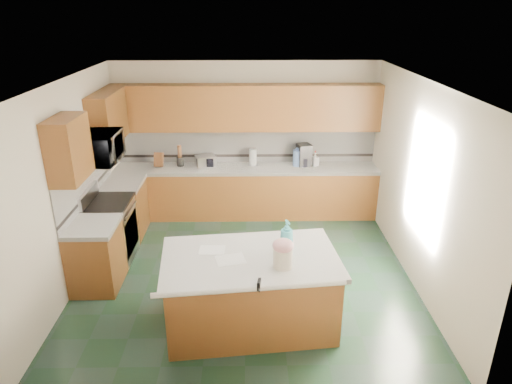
{
  "coord_description": "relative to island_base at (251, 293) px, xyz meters",
  "views": [
    {
      "loc": [
        0.06,
        -5.58,
        3.56
      ],
      "look_at": [
        0.15,
        0.35,
        1.12
      ],
      "focal_mm": 32.0,
      "sensor_mm": 36.0,
      "label": 1
    }
  ],
  "objects": [
    {
      "name": "clamp_handle",
      "position": [
        0.09,
        -0.63,
        0.48
      ],
      "size": [
        0.02,
        0.07,
        0.02
      ],
      "primitive_type": "cylinder",
      "rotation": [
        1.57,
        0.0,
        0.0
      ],
      "color": "black",
      "rests_on": "island_top"
    },
    {
      "name": "left_accent_band",
      "position": [
        -2.35,
        1.64,
        0.61
      ],
      "size": [
        0.01,
        2.3,
        0.05
      ],
      "primitive_type": "cube",
      "color": "black",
      "rests_on": "wall_left"
    },
    {
      "name": "toaster_oven_door",
      "position": [
        -0.77,
        3.03,
        0.59
      ],
      "size": [
        0.29,
        0.01,
        0.15
      ],
      "primitive_type": "cube",
      "color": "black",
      "rests_on": "toaster_oven"
    },
    {
      "name": "wall_front",
      "position": [
        -0.06,
        -1.23,
        0.92
      ],
      "size": [
        4.6,
        0.04,
        2.7
      ],
      "primitive_type": "cube",
      "color": "#EEE2CC",
      "rests_on": "ground"
    },
    {
      "name": "treat_jar_lid",
      "position": [
        0.35,
        -0.22,
        0.75
      ],
      "size": [
        0.23,
        0.23,
        0.14
      ],
      "primitive_type": "ellipsoid",
      "color": "pink",
      "rests_on": "treat_jar"
    },
    {
      "name": "range_cooktop",
      "position": [
        -2.06,
        1.59,
        0.47
      ],
      "size": [
        0.62,
        0.78,
        0.04
      ],
      "primitive_type": "cube",
      "color": "black",
      "rests_on": "range_body"
    },
    {
      "name": "wall_back",
      "position": [
        -0.06,
        3.41,
        0.92
      ],
      "size": [
        4.6,
        0.04,
        2.7
      ],
      "primitive_type": "cube",
      "color": "#EEE2CC",
      "rests_on": "ground"
    },
    {
      "name": "range_backguard",
      "position": [
        -2.32,
        1.59,
        0.59
      ],
      "size": [
        0.06,
        0.76,
        0.18
      ],
      "primitive_type": "cube",
      "color": "#B7B7BC",
      "rests_on": "range_body"
    },
    {
      "name": "toaster_oven",
      "position": [
        -0.77,
        3.14,
        0.59
      ],
      "size": [
        0.39,
        0.33,
        0.19
      ],
      "primitive_type": "cube",
      "rotation": [
        0.0,
        0.0,
        0.34
      ],
      "color": "#B7B7BC",
      "rests_on": "back_countertop"
    },
    {
      "name": "water_jug",
      "position": [
        0.85,
        3.15,
        0.63
      ],
      "size": [
        0.17,
        0.17,
        0.28
      ],
      "primitive_type": "cylinder",
      "color": "#6888CB",
      "rests_on": "back_countertop"
    },
    {
      "name": "paper_towel",
      "position": [
        0.06,
        3.19,
        0.64
      ],
      "size": [
        0.13,
        0.13,
        0.3
      ],
      "primitive_type": "cylinder",
      "color": "white",
      "rests_on": "back_countertop"
    },
    {
      "name": "soap_bottle_back",
      "position": [
        1.15,
        3.14,
        0.61
      ],
      "size": [
        0.15,
        0.15,
        0.24
      ],
      "primitive_type": "imported",
      "rotation": [
        0.0,
        0.0,
        0.48
      ],
      "color": "white",
      "rests_on": "back_countertop"
    },
    {
      "name": "left_counter_rear",
      "position": [
        -2.06,
        2.38,
        0.46
      ],
      "size": [
        0.64,
        0.82,
        0.06
      ],
      "primitive_type": "cube",
      "color": "white",
      "rests_on": "left_base_cab_rear"
    },
    {
      "name": "paper_sheet_a",
      "position": [
        -0.22,
        -0.06,
        0.49
      ],
      "size": [
        0.37,
        0.31,
        0.0
      ],
      "primitive_type": "cube",
      "rotation": [
        0.0,
        0.0,
        0.25
      ],
      "color": "white",
      "rests_on": "island_top"
    },
    {
      "name": "utensil_crock",
      "position": [
        -1.23,
        3.17,
        0.57
      ],
      "size": [
        0.12,
        0.12,
        0.15
      ],
      "primitive_type": "cylinder",
      "color": "black",
      "rests_on": "back_countertop"
    },
    {
      "name": "island_base",
      "position": [
        0.0,
        0.0,
        0.0
      ],
      "size": [
        2.0,
        1.28,
        0.86
      ],
      "primitive_type": "cube",
      "rotation": [
        0.0,
        0.0,
        0.11
      ],
      "color": "#3B220D",
      "rests_on": "ground"
    },
    {
      "name": "paper_sheet_b",
      "position": [
        -0.44,
        0.16,
        0.49
      ],
      "size": [
        0.3,
        0.23,
        0.0
      ],
      "primitive_type": "cube",
      "rotation": [
        0.0,
        0.0,
        -0.03
      ],
      "color": "white",
      "rests_on": "island_top"
    },
    {
      "name": "ceiling",
      "position": [
        -0.06,
        1.09,
        2.27
      ],
      "size": [
        4.6,
        4.6,
        0.0
      ],
      "primitive_type": "plane",
      "color": "white",
      "rests_on": "ground"
    },
    {
      "name": "soap_bottle_island",
      "position": [
        0.41,
        0.06,
        0.7
      ],
      "size": [
        0.2,
        0.2,
        0.42
      ],
      "primitive_type": "imported",
      "rotation": [
        0.0,
        0.0,
        0.28
      ],
      "color": "#42ACBE",
      "rests_on": "island_top"
    },
    {
      "name": "back_upper_cab",
      "position": [
        -0.06,
        3.22,
        1.51
      ],
      "size": [
        4.6,
        0.33,
        0.78
      ],
      "primitive_type": "cube",
      "color": "#3B220D",
      "rests_on": "wall_back"
    },
    {
      "name": "soap_back_cap",
      "position": [
        1.15,
        3.14,
        0.75
      ],
      "size": [
        0.02,
        0.02,
        0.03
      ],
      "primitive_type": "cylinder",
      "color": "red",
      "rests_on": "soap_bottle_back"
    },
    {
      "name": "treat_jar_knob",
      "position": [
        0.35,
        -0.22,
        0.8
      ],
      "size": [
        0.08,
        0.03,
        0.03
      ],
      "primitive_type": "cylinder",
      "rotation": [
        0.0,
        1.57,
        0.0
      ],
      "color": "tan",
      "rests_on": "treat_jar_lid"
    },
    {
      "name": "utensil_bundle",
      "position": [
        -1.23,
        3.17,
        0.76
      ],
      "size": [
        0.07,
        0.07,
        0.22
      ],
      "primitive_type": "cylinder",
      "color": "#472814",
      "rests_on": "utensil_crock"
    },
    {
      "name": "window_light_proxy",
      "position": [
        2.23,
        0.89,
        1.07
      ],
      "size": [
        0.02,
        1.4,
        1.1
      ],
      "primitive_type": "cube",
      "color": "white",
      "rests_on": "wall_right"
    },
    {
      "name": "wall_left",
      "position": [
        -2.38,
        1.09,
        0.92
      ],
      "size": [
        0.04,
        4.6,
        2.7
      ],
      "primitive_type": "cube",
      "color": "#EEE2CC",
      "rests_on": "ground"
    },
    {
      "name": "floor",
      "position": [
        -0.06,
        1.09,
        -0.43
      ],
      "size": [
        4.6,
        4.6,
        0.0
      ],
      "primitive_type": "plane",
      "color": "black",
      "rests_on": "ground"
    },
    {
      "name": "island_top",
      "position": [
        0.0,
        0.0,
        0.46
      ],
      "size": [
        2.11,
        1.39,
        0.06
      ],
      "primitive_type": "cube",
      "rotation": [
        0.0,
        0.0,
        0.11
      ],
      "color": "white",
      "rests_on": "island_base"
    },
    {
      "name": "coffee_carafe",
      "position": [
        0.96,
        3.11,
        0.57
      ],
      "size": [
        0.16,
        0.16,
        0.16
      ],
      "primitive_type": "cylinder",
      "color": "black",
      "rests_on": "back_countertop"
    },
    {
      "name": "range_body",
      "position": [
        -2.06,
        1.59,
        0.01
      ],
      "size": [
        0.6,
        0.76,
        0.88
      ],
      "primitive_type": "cube",
      "color": "#B7B7BC",
      "rests_on": "ground"
    },
    {
      "name": "left_upper_cab_front",
      "position": [
        -2.2,
        0.85,
        1.51
      ],
      "size": [
        0.33,
        0.72,
        0.78
      ],
      "primitive_type": "cube",
      "color": "#3B220D",
      "rests_on": "wall_left"
    },
    {
      "name": "left_upper_cab_rear",
      "position": [
        -2.2,
        2.51,
        1.51
      ],
      "size": [
        0.33,
        1.09,
        0.78
      ],
      "primitive_type": "cube",
      "color": "#3B220D",
      "rests_on": "wall_left"
    },
    {
      "name": "coffee_maker",
      "position": [
        0.96,
        3.17,
        0.68
      ],
      "size": [
        0.28,
        0.3,
        0.38
      ],
      "primitive_type": "cube",
      "rotation": [
        0.0,
        0.0,
        0.25
      ],
      "color": "black",
      "rests_on": "back_countertop"
    },
    {
      "name": "microwave",
      "position": [
        -2.06,
        1.59,
        1.3
      ],
      "size": [
        0.5,
        0.73,
        0.41
      ],
      "primitive_type": "imported",
      "rotation": [
        0.0,
        0.0,
        1.57
      ],
      "color": "#B7B7BC",
      "rests_on": "wall_left"
    },
    {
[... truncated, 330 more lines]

